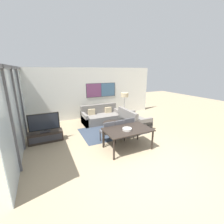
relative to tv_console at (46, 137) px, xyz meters
name	(u,v)px	position (x,y,z in m)	size (l,w,h in m)	color
ground_plane	(148,165)	(2.61, -2.89, -0.20)	(24.00, 24.00, 0.00)	#9E896B
wall_back	(92,93)	(2.63, 2.29, 1.20)	(7.72, 0.09, 2.80)	silver
window_wall_left	(16,107)	(-0.74, -0.30, 1.33)	(0.07, 5.18, 2.80)	silver
area_rug	(112,131)	(2.75, -0.17, -0.20)	(2.78, 1.82, 0.01)	#333D4C
tv_console	(46,137)	(0.00, 0.00, 0.00)	(1.23, 0.43, 0.41)	black
television	(44,123)	(0.00, 0.00, 0.56)	(1.09, 0.20, 0.72)	#2D2D33
sofa_main	(101,117)	(2.75, 1.20, 0.08)	(1.99, 0.97, 0.89)	slate
sofa_side	(133,121)	(3.87, -0.14, 0.07)	(0.97, 1.53, 0.89)	slate
coffee_table	(112,125)	(2.75, -0.17, 0.09)	(0.86, 0.86, 0.39)	black
dining_table	(128,131)	(2.55, -1.80, 0.45)	(1.59, 0.97, 0.73)	black
dining_chair_left	(108,131)	(2.09, -1.14, 0.30)	(0.46, 0.46, 0.87)	#4C4C51
dining_chair_centre	(119,129)	(2.55, -1.14, 0.30)	(0.46, 0.46, 0.87)	#4C4C51
dining_chair_right	(128,126)	(3.00, -1.07, 0.30)	(0.46, 0.46, 0.87)	#4C4C51
fruit_bowl	(127,129)	(2.47, -1.89, 0.57)	(0.31, 0.31, 0.07)	#B7B2A8
floor_lamp	(125,96)	(4.12, 1.13, 1.08)	(0.42, 0.42, 1.48)	#2D2D33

